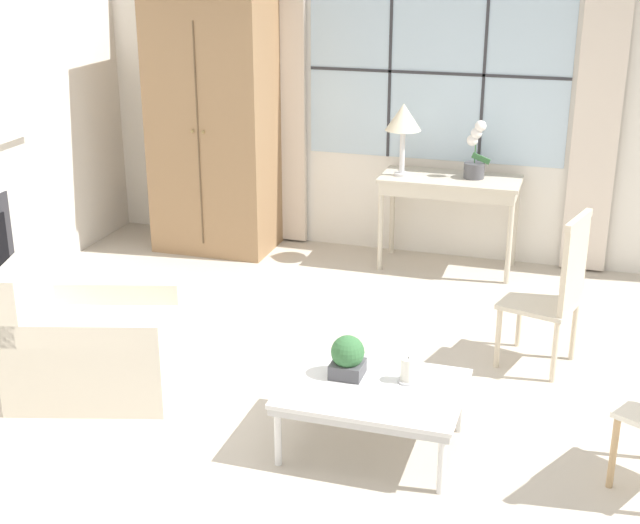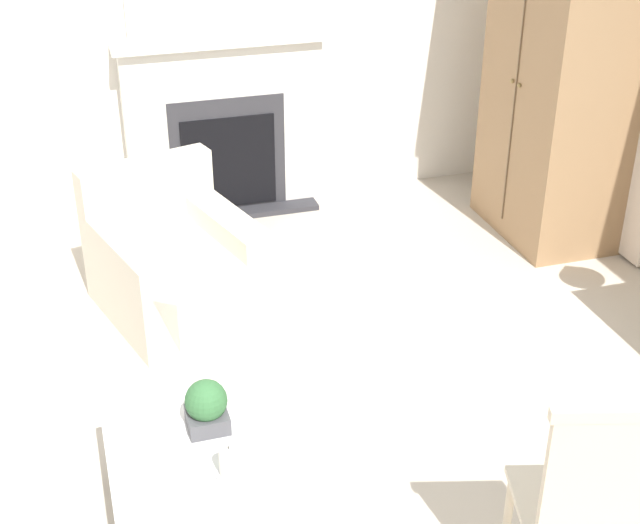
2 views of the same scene
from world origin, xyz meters
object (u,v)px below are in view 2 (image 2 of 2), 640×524
at_px(armoire, 562,74).
at_px(pillar_candle, 229,463).
at_px(side_chair_wooden, 587,498).
at_px(potted_plant_small, 206,406).
at_px(coffee_table, 197,462).
at_px(fireplace, 224,115).
at_px(armchair_upholstered, 176,267).

relative_size(armoire, pillar_candle, 15.21).
xyz_separation_m(side_chair_wooden, pillar_candle, (-0.71, -1.19, -0.13)).
distance_m(armoire, potted_plant_small, 3.52).
relative_size(armoire, coffee_table, 2.37).
relative_size(fireplace, armoire, 0.94).
distance_m(side_chair_wooden, coffee_table, 1.59).
relative_size(armchair_upholstered, pillar_candle, 7.55).
height_order(potted_plant_small, pillar_candle, potted_plant_small).
xyz_separation_m(armchair_upholstered, coffee_table, (1.85, -0.19, 0.05)).
distance_m(coffee_table, potted_plant_small, 0.24).
bearing_deg(side_chair_wooden, fireplace, -172.92).
distance_m(coffee_table, pillar_candle, 0.23).
distance_m(armchair_upholstered, pillar_candle, 2.02).
xyz_separation_m(armoire, armchair_upholstered, (0.32, -2.71, -0.87)).
relative_size(fireplace, armchair_upholstered, 1.90).
xyz_separation_m(armoire, coffee_table, (2.17, -2.90, -0.82)).
height_order(armoire, side_chair_wooden, armoire).
height_order(coffee_table, potted_plant_small, potted_plant_small).
xyz_separation_m(side_chair_wooden, potted_plant_small, (-1.05, -1.22, -0.08)).
bearing_deg(armchair_upholstered, coffee_table, -5.89).
bearing_deg(side_chair_wooden, potted_plant_small, -130.74).
bearing_deg(potted_plant_small, fireplace, 166.91).
bearing_deg(coffee_table, armoire, 126.83).
xyz_separation_m(fireplace, armchair_upholstered, (1.36, -0.60, -0.46)).
distance_m(fireplace, armchair_upholstered, 1.56).
distance_m(side_chair_wooden, potted_plant_small, 1.61).
bearing_deg(side_chair_wooden, armchair_upholstered, -157.90).
relative_size(fireplace, pillar_candle, 14.33).
bearing_deg(armoire, pillar_candle, -50.02).
bearing_deg(side_chair_wooden, armoire, 152.31).
height_order(fireplace, armoire, armoire).
xyz_separation_m(coffee_table, potted_plant_small, (-0.17, 0.08, 0.15)).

